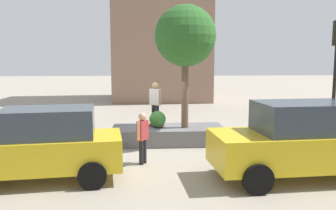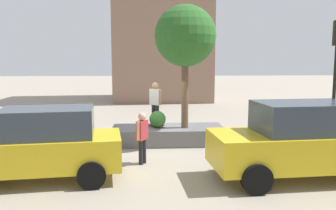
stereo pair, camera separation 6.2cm
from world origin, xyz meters
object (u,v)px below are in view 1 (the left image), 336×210
plaza_tree (185,37)px  planter_ledge (168,135)px  skateboarder (155,100)px  pedestrian_crossing (143,134)px  skateboard (155,125)px  sedan_parked (298,140)px  taxi_cab (43,144)px  traffic_light_median (336,65)px

plaza_tree → planter_ledge: bearing=-13.0°
skateboarder → pedestrian_crossing: bearing=80.7°
skateboard → skateboarder: size_ratio=0.46×
skateboard → sedan_parked: 6.09m
skateboard → taxi_cab: 5.46m
taxi_cab → skateboarder: bearing=-126.1°
skateboarder → planter_ledge: bearing=166.8°
planter_ledge → taxi_cab: size_ratio=0.98×
planter_ledge → skateboarder: (0.51, -0.12, 1.40)m
sedan_parked → traffic_light_median: 3.99m
skateboard → traffic_light_median: (-6.23, 2.19, 2.48)m
plaza_tree → skateboarder: bearing=-13.1°
plaza_tree → sedan_parked: 6.05m
plaza_tree → sedan_parked: plaza_tree is taller
pedestrian_crossing → skateboarder: bearing=-99.3°
skateboard → pedestrian_crossing: 3.04m
traffic_light_median → pedestrian_crossing: 7.12m
skateboarder → sedan_parked: bearing=129.8°
planter_ledge → skateboard: bearing=-13.2°
skateboard → skateboarder: (0.00, -0.00, 1.02)m
plaza_tree → skateboard: size_ratio=6.07×
skateboard → plaza_tree: bearing=166.9°
skateboard → taxi_cab: (3.21, 4.40, 0.33)m
sedan_parked → pedestrian_crossing: sedan_parked is taller
sedan_parked → taxi_cab: (7.11, -0.27, -0.07)m
traffic_light_median → skateboard: bearing=-19.3°
skateboarder → sedan_parked: size_ratio=0.36×
planter_ledge → pedestrian_crossing: bearing=70.8°
planter_ledge → skateboard: 0.65m
sedan_parked → pedestrian_crossing: (4.38, -1.69, -0.14)m
traffic_light_median → skateboarder: bearing=-19.3°
taxi_cab → plaza_tree: bearing=-136.7°
planter_ledge → pedestrian_crossing: 3.10m
skateboard → skateboarder: skateboarder is taller
sedan_parked → taxi_cab: 7.11m
skateboarder → sedan_parked: (-3.89, 4.67, -0.61)m
skateboarder → taxi_cab: skateboarder is taller
planter_ledge → skateboard: skateboard is taller
plaza_tree → pedestrian_crossing: (1.66, 2.71, -3.28)m
planter_ledge → traffic_light_median: (-5.72, 2.07, 2.86)m
taxi_cab → traffic_light_median: size_ratio=0.98×
traffic_light_median → pedestrian_crossing: traffic_light_median is taller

